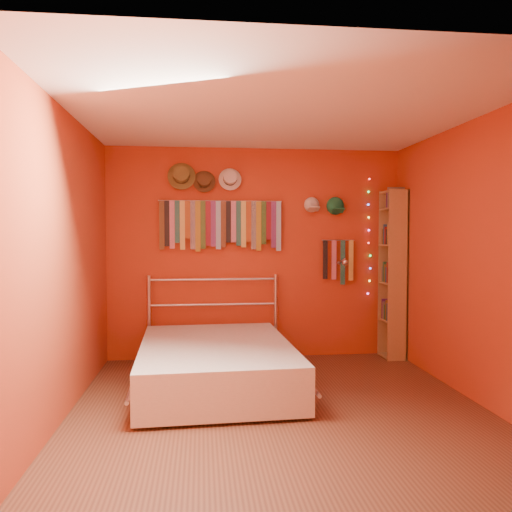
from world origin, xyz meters
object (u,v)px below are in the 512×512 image
object	(u,v)px
reading_lamp	(344,262)
bed	(216,363)
bookshelf	(396,273)
tie_rack	(221,223)

from	to	relation	value
reading_lamp	bed	xyz separation A→B (m)	(-1.53, -0.91, -0.92)
reading_lamp	bookshelf	bearing A→B (deg)	1.62
bookshelf	tie_rack	bearing A→B (deg)	175.75
tie_rack	bookshelf	world-z (taller)	bookshelf
tie_rack	bed	world-z (taller)	tie_rack
reading_lamp	tie_rack	bearing A→B (deg)	173.15
tie_rack	reading_lamp	world-z (taller)	tie_rack
tie_rack	reading_lamp	size ratio (longest dim) A/B	4.70
tie_rack	bed	distance (m)	1.76
tie_rack	reading_lamp	distance (m)	1.52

